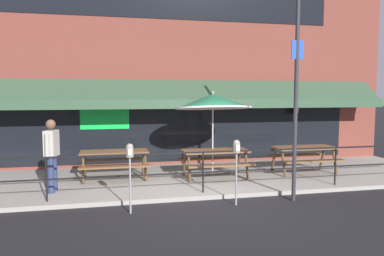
{
  "coord_description": "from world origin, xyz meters",
  "views": [
    {
      "loc": [
        -2.1,
        -8.02,
        2.39
      ],
      "look_at": [
        0.02,
        1.6,
        1.5
      ],
      "focal_mm": 35.0,
      "sensor_mm": 36.0,
      "label": 1
    }
  ],
  "objects_px": {
    "patio_umbrella_centre": "(213,102)",
    "picnic_table_centre": "(215,156)",
    "picnic_table_right": "(304,152)",
    "parking_meter_near": "(130,157)",
    "parking_meter_far": "(237,153)",
    "picnic_table_left": "(114,157)",
    "pedestrian_walking": "(52,152)",
    "street_sign_pole": "(296,94)"
  },
  "relations": [
    {
      "from": "patio_umbrella_centre",
      "to": "picnic_table_centre",
      "type": "bearing_deg",
      "value": -90.0
    },
    {
      "from": "picnic_table_right",
      "to": "parking_meter_near",
      "type": "bearing_deg",
      "value": -154.8
    },
    {
      "from": "parking_meter_far",
      "to": "picnic_table_left",
      "type": "bearing_deg",
      "value": 133.26
    },
    {
      "from": "picnic_table_centre",
      "to": "picnic_table_left",
      "type": "bearing_deg",
      "value": 171.67
    },
    {
      "from": "patio_umbrella_centre",
      "to": "parking_meter_near",
      "type": "xyz_separation_m",
      "value": [
        -2.44,
        -2.64,
        -1.03
      ]
    },
    {
      "from": "picnic_table_centre",
      "to": "picnic_table_right",
      "type": "bearing_deg",
      "value": 1.07
    },
    {
      "from": "picnic_table_right",
      "to": "pedestrian_walking",
      "type": "distance_m",
      "value": 6.91
    },
    {
      "from": "pedestrian_walking",
      "to": "parking_meter_far",
      "type": "bearing_deg",
      "value": -21.87
    },
    {
      "from": "pedestrian_walking",
      "to": "street_sign_pole",
      "type": "relative_size",
      "value": 0.37
    },
    {
      "from": "picnic_table_left",
      "to": "picnic_table_centre",
      "type": "bearing_deg",
      "value": -8.33
    },
    {
      "from": "picnic_table_centre",
      "to": "street_sign_pole",
      "type": "distance_m",
      "value": 3.04
    },
    {
      "from": "picnic_table_left",
      "to": "street_sign_pole",
      "type": "relative_size",
      "value": 0.39
    },
    {
      "from": "parking_meter_near",
      "to": "parking_meter_far",
      "type": "bearing_deg",
      "value": 2.2
    },
    {
      "from": "patio_umbrella_centre",
      "to": "parking_meter_far",
      "type": "distance_m",
      "value": 2.76
    },
    {
      "from": "picnic_table_centre",
      "to": "street_sign_pole",
      "type": "bearing_deg",
      "value": -61.7
    },
    {
      "from": "picnic_table_left",
      "to": "parking_meter_far",
      "type": "distance_m",
      "value": 3.72
    },
    {
      "from": "picnic_table_right",
      "to": "parking_meter_near",
      "type": "distance_m",
      "value": 5.72
    },
    {
      "from": "picnic_table_left",
      "to": "parking_meter_far",
      "type": "height_order",
      "value": "parking_meter_far"
    },
    {
      "from": "pedestrian_walking",
      "to": "picnic_table_centre",
      "type": "bearing_deg",
      "value": 9.54
    },
    {
      "from": "picnic_table_centre",
      "to": "parking_meter_near",
      "type": "xyz_separation_m",
      "value": [
        -2.44,
        -2.38,
        0.44
      ]
    },
    {
      "from": "picnic_table_centre",
      "to": "parking_meter_far",
      "type": "distance_m",
      "value": 2.34
    },
    {
      "from": "picnic_table_right",
      "to": "parking_meter_far",
      "type": "xyz_separation_m",
      "value": [
        -2.9,
        -2.34,
        0.44
      ]
    },
    {
      "from": "picnic_table_right",
      "to": "picnic_table_centre",
      "type": "bearing_deg",
      "value": -178.93
    },
    {
      "from": "picnic_table_left",
      "to": "pedestrian_walking",
      "type": "relative_size",
      "value": 1.05
    },
    {
      "from": "picnic_table_centre",
      "to": "parking_meter_far",
      "type": "relative_size",
      "value": 1.27
    },
    {
      "from": "parking_meter_far",
      "to": "patio_umbrella_centre",
      "type": "bearing_deg",
      "value": 85.86
    },
    {
      "from": "picnic_table_centre",
      "to": "patio_umbrella_centre",
      "type": "bearing_deg",
      "value": 90.0
    },
    {
      "from": "picnic_table_left",
      "to": "pedestrian_walking",
      "type": "distance_m",
      "value": 1.84
    },
    {
      "from": "picnic_table_left",
      "to": "street_sign_pole",
      "type": "distance_m",
      "value": 5.0
    },
    {
      "from": "parking_meter_near",
      "to": "street_sign_pole",
      "type": "bearing_deg",
      "value": 2.33
    },
    {
      "from": "patio_umbrella_centre",
      "to": "parking_meter_far",
      "type": "relative_size",
      "value": 1.67
    },
    {
      "from": "pedestrian_walking",
      "to": "parking_meter_near",
      "type": "distance_m",
      "value": 2.4
    },
    {
      "from": "picnic_table_right",
      "to": "pedestrian_walking",
      "type": "bearing_deg",
      "value": -173.78
    },
    {
      "from": "parking_meter_near",
      "to": "parking_meter_far",
      "type": "xyz_separation_m",
      "value": [
        2.26,
        0.09,
        0.0
      ]
    },
    {
      "from": "picnic_table_centre",
      "to": "patio_umbrella_centre",
      "type": "relative_size",
      "value": 0.76
    },
    {
      "from": "pedestrian_walking",
      "to": "parking_meter_far",
      "type": "distance_m",
      "value": 4.28
    },
    {
      "from": "picnic_table_centre",
      "to": "picnic_table_right",
      "type": "xyz_separation_m",
      "value": [
        2.71,
        0.05,
        0.0
      ]
    },
    {
      "from": "picnic_table_centre",
      "to": "pedestrian_walking",
      "type": "xyz_separation_m",
      "value": [
        -4.15,
        -0.7,
        0.35
      ]
    },
    {
      "from": "picnic_table_centre",
      "to": "street_sign_pole",
      "type": "height_order",
      "value": "street_sign_pole"
    },
    {
      "from": "picnic_table_centre",
      "to": "street_sign_pole",
      "type": "relative_size",
      "value": 0.39
    },
    {
      "from": "patio_umbrella_centre",
      "to": "parking_meter_far",
      "type": "bearing_deg",
      "value": -94.14
    },
    {
      "from": "picnic_table_left",
      "to": "pedestrian_walking",
      "type": "height_order",
      "value": "pedestrian_walking"
    }
  ]
}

